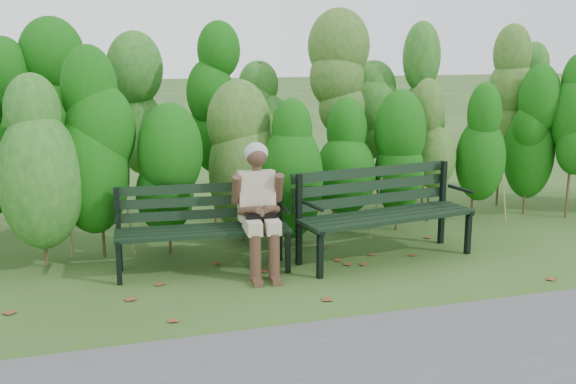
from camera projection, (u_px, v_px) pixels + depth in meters
name	position (u px, v px, depth m)	size (l,w,h in m)	color
ground	(299.00, 281.00, 6.09)	(80.00, 80.00, 0.00)	#2D4A1A
hedge_band	(248.00, 121.00, 7.56)	(11.04, 1.67, 2.42)	#47381E
leaf_litter	(247.00, 281.00, 6.07)	(5.52, 2.19, 0.01)	brown
bench_left	(202.00, 221.00, 6.31)	(1.64, 0.66, 0.80)	black
bench_right	(381.00, 206.00, 6.68)	(1.86, 0.84, 0.90)	black
seated_woman	(259.00, 201.00, 6.22)	(0.50, 0.73, 1.21)	#B7AC8B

